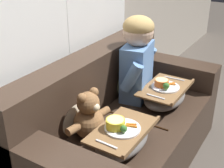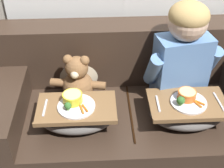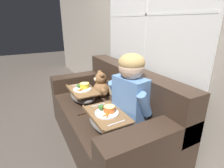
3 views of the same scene
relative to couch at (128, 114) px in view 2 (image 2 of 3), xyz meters
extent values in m
plane|color=#4C443D|center=(0.00, -0.06, -0.33)|extent=(14.00, 14.00, 0.00)
cube|color=#38281E|center=(0.00, -0.06, -0.11)|extent=(1.77, 0.87, 0.45)
cube|color=#38281E|center=(0.00, 0.27, 0.34)|extent=(1.77, 0.22, 0.44)
cube|color=#38281E|center=(-0.78, -0.06, 0.22)|extent=(0.22, 0.87, 0.20)
cube|color=black|center=(0.00, -0.08, 0.12)|extent=(0.01, 0.61, 0.01)
ellipsoid|color=#898456|center=(0.33, 0.20, 0.28)|extent=(0.33, 0.16, 0.35)
ellipsoid|color=#C1B293|center=(-0.33, 0.20, 0.28)|extent=(0.35, 0.17, 0.36)
cube|color=#5B84BC|center=(0.33, 0.04, 0.34)|extent=(0.36, 0.24, 0.45)
sphere|color=beige|center=(0.33, 0.04, 0.67)|extent=(0.23, 0.23, 0.23)
ellipsoid|color=tan|center=(0.33, 0.04, 0.71)|extent=(0.24, 0.24, 0.16)
cylinder|color=#5B84BC|center=(0.15, -0.01, 0.38)|extent=(0.12, 0.19, 0.25)
cylinder|color=#5B84BC|center=(0.53, 0.06, 0.38)|extent=(0.12, 0.19, 0.25)
sphere|color=brown|center=(-0.33, 0.04, 0.22)|extent=(0.21, 0.21, 0.21)
sphere|color=brown|center=(-0.33, 0.04, 0.37)|extent=(0.15, 0.15, 0.15)
sphere|color=brown|center=(-0.39, 0.05, 0.43)|extent=(0.06, 0.06, 0.06)
sphere|color=brown|center=(-0.28, 0.03, 0.43)|extent=(0.06, 0.06, 0.06)
sphere|color=beige|center=(-0.34, -0.02, 0.36)|extent=(0.05, 0.05, 0.05)
sphere|color=black|center=(-0.35, -0.04, 0.37)|extent=(0.02, 0.02, 0.02)
cylinder|color=brown|center=(-0.46, 0.06, 0.24)|extent=(0.11, 0.07, 0.05)
cylinder|color=brown|center=(-0.20, 0.02, 0.24)|extent=(0.11, 0.07, 0.05)
cylinder|color=brown|center=(-0.40, -0.05, 0.15)|extent=(0.07, 0.10, 0.05)
cylinder|color=brown|center=(-0.30, -0.07, 0.15)|extent=(0.07, 0.10, 0.05)
ellipsoid|color=slate|center=(0.33, -0.21, 0.19)|extent=(0.45, 0.29, 0.13)
cube|color=brown|center=(0.33, -0.21, 0.26)|extent=(0.47, 0.30, 0.01)
cube|color=brown|center=(0.33, -0.35, 0.27)|extent=(0.47, 0.02, 0.02)
cylinder|color=silver|center=(0.33, -0.21, 0.27)|extent=(0.22, 0.22, 0.01)
cylinder|color=orange|center=(0.33, -0.18, 0.30)|extent=(0.11, 0.11, 0.05)
cylinder|color=#E5D189|center=(0.33, -0.18, 0.32)|extent=(0.10, 0.10, 0.01)
sphere|color=#38702D|center=(0.27, -0.24, 0.31)|extent=(0.05, 0.05, 0.05)
cylinder|color=#7A9E56|center=(0.27, -0.24, 0.28)|extent=(0.02, 0.02, 0.02)
cylinder|color=orange|center=(0.38, -0.24, 0.28)|extent=(0.04, 0.06, 0.01)
cylinder|color=orange|center=(0.39, -0.23, 0.28)|extent=(0.05, 0.05, 0.01)
cube|color=silver|center=(0.15, -0.21, 0.27)|extent=(0.02, 0.14, 0.01)
cube|color=silver|center=(0.52, -0.21, 0.27)|extent=(0.02, 0.17, 0.01)
ellipsoid|color=slate|center=(-0.33, -0.21, 0.19)|extent=(0.45, 0.28, 0.13)
cube|color=brown|center=(-0.33, -0.21, 0.26)|extent=(0.47, 0.29, 0.01)
cube|color=brown|center=(-0.33, -0.35, 0.27)|extent=(0.47, 0.02, 0.02)
cylinder|color=silver|center=(-0.33, -0.21, 0.27)|extent=(0.22, 0.22, 0.01)
cylinder|color=yellow|center=(-0.35, -0.17, 0.30)|extent=(0.12, 0.12, 0.06)
cylinder|color=#E5D189|center=(-0.35, -0.17, 0.33)|extent=(0.10, 0.10, 0.01)
sphere|color=#38702D|center=(-0.38, -0.24, 0.30)|extent=(0.04, 0.04, 0.04)
cylinder|color=#7A9E56|center=(-0.38, -0.24, 0.28)|extent=(0.02, 0.02, 0.02)
cylinder|color=orange|center=(-0.30, -0.25, 0.28)|extent=(0.03, 0.07, 0.01)
cylinder|color=orange|center=(-0.28, -0.24, 0.28)|extent=(0.04, 0.06, 0.01)
cube|color=silver|center=(-0.52, -0.21, 0.27)|extent=(0.02, 0.14, 0.01)
camera|label=1|loc=(-1.72, -0.99, 1.34)|focal=50.00mm
camera|label=2|loc=(-0.20, -1.59, 1.48)|focal=50.00mm
camera|label=3|loc=(1.59, -0.83, 1.06)|focal=28.00mm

